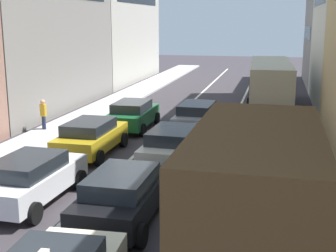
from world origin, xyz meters
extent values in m
cube|color=#AEAEAE|center=(-6.70, 20.00, 0.07)|extent=(2.60, 64.00, 0.14)
cube|color=silver|center=(-1.70, 20.00, 0.01)|extent=(0.16, 60.00, 0.01)
cube|color=silver|center=(1.70, 20.00, 0.01)|extent=(0.16, 60.00, 0.01)
cube|color=gray|center=(-12.00, 22.00, 6.75)|extent=(7.00, 14.57, 13.49)
cube|color=#B2ADA3|center=(-12.00, 36.67, 6.87)|extent=(7.00, 14.57, 13.74)
cube|color=black|center=(6.38, 38.50, 4.51)|extent=(0.02, 8.80, 1.10)
cube|color=#1E5933|center=(3.72, 7.40, 1.43)|extent=(2.42, 2.42, 1.90)
cube|color=black|center=(3.73, 8.61, 1.81)|extent=(2.02, 0.04, 0.70)
cube|color=#51381E|center=(3.69, 3.64, 2.18)|extent=(2.44, 5.46, 2.80)
cube|color=white|center=(2.48, 3.65, 2.46)|extent=(0.06, 4.48, 0.90)
cylinder|color=black|center=(2.52, 7.49, 0.48)|extent=(0.31, 0.96, 0.96)
cylinder|color=black|center=(4.92, 7.47, 0.48)|extent=(0.31, 0.96, 0.96)
cube|color=black|center=(-0.04, 6.76, 0.67)|extent=(1.80, 4.30, 0.70)
cube|color=#1E2328|center=(-0.04, 6.56, 1.23)|extent=(1.58, 2.41, 0.52)
cylinder|color=black|center=(-0.96, 8.22, 0.32)|extent=(0.22, 0.64, 0.64)
cylinder|color=black|center=(0.88, 8.23, 0.32)|extent=(0.22, 0.64, 0.64)
cylinder|color=black|center=(-0.96, 5.30, 0.32)|extent=(0.22, 0.64, 0.64)
cylinder|color=black|center=(0.88, 5.30, 0.32)|extent=(0.22, 0.64, 0.64)
cube|color=silver|center=(-3.29, 7.44, 0.67)|extent=(1.93, 4.35, 0.70)
cube|color=#1E2328|center=(-3.30, 7.24, 1.23)|extent=(1.66, 2.46, 0.52)
cylinder|color=black|center=(-4.16, 8.93, 0.32)|extent=(0.24, 0.65, 0.64)
cylinder|color=black|center=(-2.32, 8.87, 0.32)|extent=(0.24, 0.65, 0.64)
cylinder|color=black|center=(-2.41, 5.95, 0.32)|extent=(0.24, 0.65, 0.64)
cube|color=beige|center=(0.16, 12.25, 0.67)|extent=(1.92, 4.35, 0.70)
cube|color=#1E2328|center=(0.16, 12.05, 1.23)|extent=(1.65, 2.45, 0.52)
cylinder|color=black|center=(-0.72, 13.74, 0.32)|extent=(0.24, 0.65, 0.64)
cylinder|color=black|center=(1.12, 13.69, 0.32)|extent=(0.24, 0.65, 0.64)
cylinder|color=black|center=(-0.80, 10.82, 0.32)|extent=(0.24, 0.65, 0.64)
cylinder|color=black|center=(1.04, 10.77, 0.32)|extent=(0.24, 0.65, 0.64)
cube|color=#B29319|center=(-3.51, 12.83, 0.67)|extent=(1.83, 4.31, 0.70)
cube|color=#1E2328|center=(-3.52, 12.63, 1.23)|extent=(1.60, 2.42, 0.52)
cylinder|color=black|center=(-4.43, 14.29, 0.32)|extent=(0.22, 0.64, 0.64)
cylinder|color=black|center=(-2.59, 14.28, 0.32)|extent=(0.22, 0.64, 0.64)
cylinder|color=black|center=(-4.44, 11.37, 0.32)|extent=(0.22, 0.64, 0.64)
cylinder|color=black|center=(-2.60, 11.36, 0.32)|extent=(0.22, 0.64, 0.64)
cube|color=gray|center=(0.13, 18.04, 0.67)|extent=(1.94, 4.36, 0.70)
cube|color=#1E2328|center=(0.13, 17.84, 1.23)|extent=(1.66, 2.46, 0.52)
cylinder|color=black|center=(-0.74, 19.53, 0.32)|extent=(0.24, 0.65, 0.64)
cylinder|color=black|center=(1.10, 19.47, 0.32)|extent=(0.24, 0.65, 0.64)
cylinder|color=black|center=(-0.83, 16.61, 0.32)|extent=(0.24, 0.65, 0.64)
cylinder|color=black|center=(1.01, 16.55, 0.32)|extent=(0.24, 0.65, 0.64)
cube|color=#19592D|center=(-3.22, 17.75, 0.67)|extent=(1.87, 4.33, 0.70)
cube|color=#1E2328|center=(-3.22, 17.55, 1.23)|extent=(1.62, 2.43, 0.52)
cylinder|color=black|center=(-4.17, 19.20, 0.32)|extent=(0.23, 0.64, 0.64)
cylinder|color=black|center=(-2.33, 19.23, 0.32)|extent=(0.23, 0.64, 0.64)
cylinder|color=black|center=(-4.12, 16.27, 0.32)|extent=(0.23, 0.64, 0.64)
cylinder|color=black|center=(-2.28, 16.30, 0.32)|extent=(0.23, 0.64, 0.64)
cube|color=#759EB7|center=(3.38, 11.81, 0.67)|extent=(1.85, 4.32, 0.70)
cube|color=#1E2328|center=(3.38, 11.61, 1.23)|extent=(1.61, 2.43, 0.52)
cylinder|color=black|center=(2.45, 13.26, 0.32)|extent=(0.23, 0.64, 0.64)
cylinder|color=black|center=(4.29, 13.28, 0.32)|extent=(0.23, 0.64, 0.64)
cylinder|color=black|center=(2.48, 10.33, 0.32)|extent=(0.23, 0.64, 0.64)
cylinder|color=black|center=(4.32, 10.36, 0.32)|extent=(0.23, 0.64, 0.64)
cube|color=#A51E1E|center=(3.52, 17.12, 0.67)|extent=(2.01, 4.38, 0.70)
cube|color=#1E2328|center=(3.53, 16.92, 1.23)|extent=(1.70, 2.48, 0.52)
cylinder|color=black|center=(2.53, 18.54, 0.32)|extent=(0.25, 0.65, 0.64)
cylinder|color=black|center=(4.37, 18.63, 0.32)|extent=(0.25, 0.65, 0.64)
cylinder|color=black|center=(2.67, 15.62, 0.32)|extent=(0.25, 0.65, 0.64)
cylinder|color=black|center=(4.51, 15.71, 0.32)|extent=(0.25, 0.65, 0.64)
cube|color=#BFB793|center=(3.55, 26.38, 1.70)|extent=(2.94, 10.60, 2.40)
cube|color=black|center=(3.55, 26.38, 2.06)|extent=(2.94, 9.97, 0.70)
cylinder|color=black|center=(2.14, 30.10, 0.50)|extent=(0.34, 1.01, 1.00)
cylinder|color=black|center=(4.64, 30.21, 0.50)|extent=(0.34, 1.01, 1.00)
cylinder|color=black|center=(2.43, 23.18, 0.50)|extent=(0.34, 1.01, 1.00)
cylinder|color=black|center=(4.93, 23.28, 0.50)|extent=(0.34, 1.01, 1.00)
cylinder|color=#262D47|center=(-7.54, 16.23, 0.41)|extent=(0.16, 0.16, 0.82)
cylinder|color=#262D47|center=(-7.42, 16.09, 0.41)|extent=(0.16, 0.16, 0.82)
cylinder|color=gold|center=(-7.48, 16.16, 1.12)|extent=(0.34, 0.34, 0.60)
sphere|color=tan|center=(-7.48, 16.16, 1.54)|extent=(0.24, 0.24, 0.24)
cylinder|color=gold|center=(-7.63, 16.32, 1.15)|extent=(0.10, 0.10, 0.55)
cylinder|color=gold|center=(-7.33, 15.99, 1.15)|extent=(0.10, 0.10, 0.55)
camera|label=1|loc=(3.98, -4.99, 5.57)|focal=49.87mm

